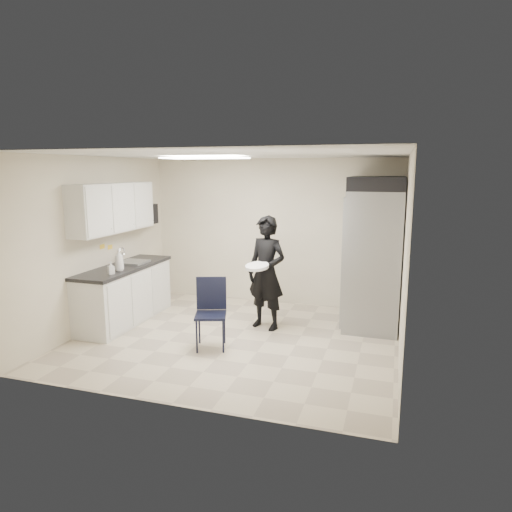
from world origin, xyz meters
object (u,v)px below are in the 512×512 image
(commercial_fridge, at_px, (374,258))
(lower_counter, at_px, (125,295))
(man_tuxedo, at_px, (266,273))
(folding_chair, at_px, (211,315))

(commercial_fridge, bearing_deg, lower_counter, -164.12)
(lower_counter, height_order, man_tuxedo, man_tuxedo)
(folding_chair, bearing_deg, lower_counter, 141.47)
(commercial_fridge, distance_m, man_tuxedo, 1.70)
(commercial_fridge, xyz_separation_m, man_tuxedo, (-1.54, -0.69, -0.18))
(folding_chair, distance_m, man_tuxedo, 1.20)
(commercial_fridge, distance_m, folding_chair, 2.72)
(lower_counter, bearing_deg, man_tuxedo, 9.71)
(man_tuxedo, bearing_deg, folding_chair, -98.42)
(folding_chair, height_order, man_tuxedo, man_tuxedo)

